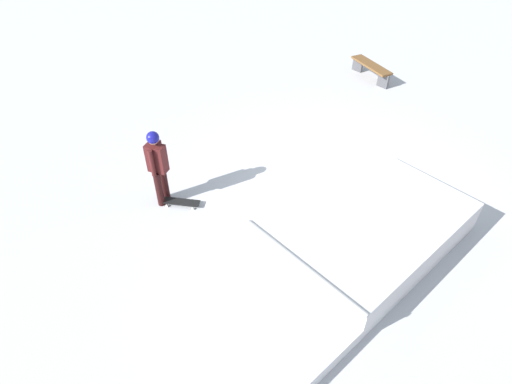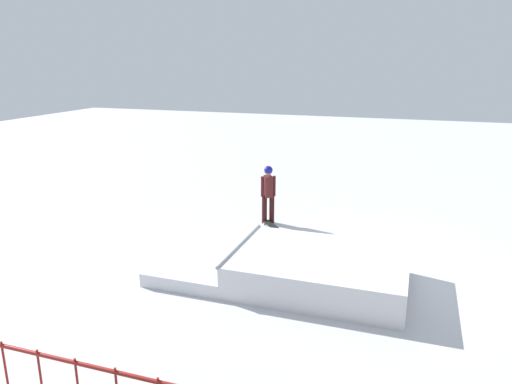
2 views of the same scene
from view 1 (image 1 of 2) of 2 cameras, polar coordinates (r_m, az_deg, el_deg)
name	(u,v)px [view 1 (image 1 of 2)]	position (r m, az deg, el deg)	size (l,w,h in m)	color
ground_plane	(335,192)	(9.40, 10.67, 0.02)	(60.00, 60.00, 0.00)	silver
skate_ramp	(350,240)	(7.96, 12.60, -6.33)	(5.40, 2.61, 0.74)	silver
skater	(157,163)	(8.61, -13.18, 3.86)	(0.40, 0.44, 1.73)	black
skateboard	(181,202)	(9.02, -10.12, -1.32)	(0.66, 0.75, 0.09)	black
park_bench	(371,68)	(14.30, 15.26, 15.87)	(0.83, 1.65, 0.48)	brown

